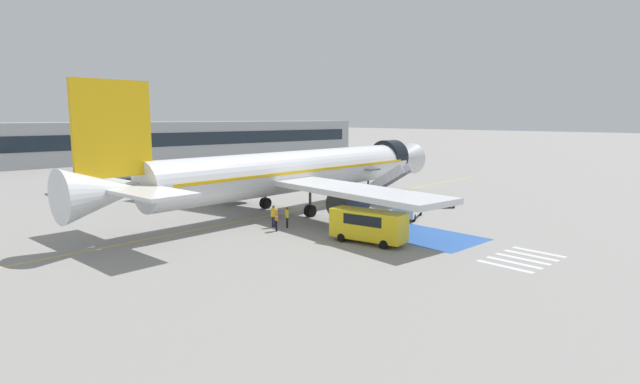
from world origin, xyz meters
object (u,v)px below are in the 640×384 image
(fuel_tanker, at_px, (101,177))
(terminal_building, at_px, (99,142))
(service_van_1, at_px, (368,224))
(ground_crew_3, at_px, (351,200))
(service_van_0, at_px, (408,206))
(ground_crew_2, at_px, (274,215))
(traffic_cone_0, at_px, (423,199))
(airliner, at_px, (293,172))
(ground_crew_1, at_px, (287,216))
(ground_crew_0, at_px, (276,218))
(boarding_stairs_forward, at_px, (389,194))
(baggage_cart, at_px, (444,204))

(fuel_tanker, distance_m, terminal_building, 42.47)
(service_van_1, xyz_separation_m, ground_crew_3, (8.34, 9.58, -0.35))
(service_van_0, bearing_deg, terminal_building, 154.76)
(ground_crew_2, relative_size, ground_crew_3, 1.00)
(ground_crew_3, bearing_deg, traffic_cone_0, -152.94)
(fuel_tanker, bearing_deg, traffic_cone_0, -136.08)
(airliner, height_order, ground_crew_1, airliner)
(ground_crew_0, bearing_deg, ground_crew_2, -177.55)
(ground_crew_3, bearing_deg, service_van_0, 136.91)
(boarding_stairs_forward, xyz_separation_m, traffic_cone_0, (4.44, -1.18, -0.81))
(boarding_stairs_forward, distance_m, fuel_tanker, 35.82)
(boarding_stairs_forward, xyz_separation_m, service_van_0, (-4.33, -5.72, 0.04))
(fuel_tanker, height_order, ground_crew_2, fuel_tanker)
(boarding_stairs_forward, bearing_deg, ground_crew_1, -178.80)
(boarding_stairs_forward, distance_m, ground_crew_1, 15.04)
(service_van_1, distance_m, terminal_building, 80.85)
(baggage_cart, bearing_deg, terminal_building, 132.38)
(baggage_cart, bearing_deg, fuel_tanker, 157.92)
(ground_crew_0, bearing_deg, boarding_stairs_forward, 127.80)
(service_van_1, xyz_separation_m, ground_crew_0, (-2.42, 7.56, -0.37))
(ground_crew_3, bearing_deg, baggage_cart, -174.29)
(service_van_1, bearing_deg, traffic_cone_0, 12.36)
(terminal_building, bearing_deg, service_van_1, -96.91)
(traffic_cone_0, relative_size, terminal_building, 0.00)
(fuel_tanker, bearing_deg, baggage_cart, -140.37)
(service_van_1, height_order, ground_crew_1, service_van_1)
(airliner, bearing_deg, traffic_cone_0, 66.45)
(airliner, xyz_separation_m, baggage_cart, (12.97, -8.43, -3.56))
(airliner, distance_m, traffic_cone_0, 15.55)
(fuel_tanker, relative_size, ground_crew_0, 5.55)
(baggage_cart, xyz_separation_m, ground_crew_0, (-19.47, 2.82, 0.79))
(boarding_stairs_forward, bearing_deg, service_van_1, -150.43)
(ground_crew_1, bearing_deg, ground_crew_3, -47.73)
(baggage_cart, xyz_separation_m, traffic_cone_0, (1.33, 3.48, -0.02))
(terminal_building, bearing_deg, traffic_cone_0, -83.15)
(terminal_building, bearing_deg, airliner, -94.82)
(service_van_1, xyz_separation_m, baggage_cart, (17.04, 4.74, -1.17))
(airliner, height_order, ground_crew_3, airliner)
(ground_crew_0, relative_size, ground_crew_1, 1.03)
(baggage_cart, xyz_separation_m, terminal_building, (-7.32, 75.48, 3.77))
(ground_crew_1, bearing_deg, ground_crew_0, 136.74)
(service_van_1, bearing_deg, ground_crew_1, 85.69)
(fuel_tanker, xyz_separation_m, ground_crew_1, (3.30, -32.29, -0.70))
(service_van_0, xyz_separation_m, ground_crew_1, (-10.64, 4.24, -0.06))
(ground_crew_1, relative_size, ground_crew_2, 0.95)
(ground_crew_1, height_order, ground_crew_2, ground_crew_2)
(boarding_stairs_forward, height_order, service_van_0, boarding_stairs_forward)
(ground_crew_2, bearing_deg, airliner, -96.24)
(airliner, height_order, baggage_cart, airliner)
(boarding_stairs_forward, distance_m, ground_crew_2, 15.67)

